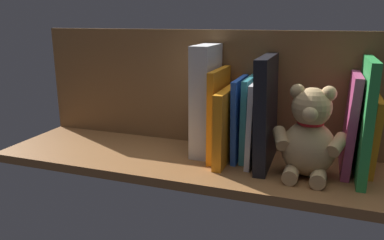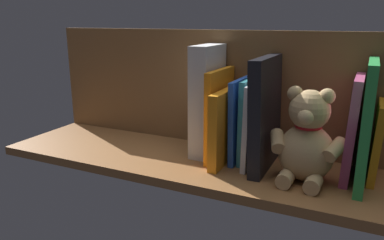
{
  "view_description": "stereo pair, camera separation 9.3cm",
  "coord_description": "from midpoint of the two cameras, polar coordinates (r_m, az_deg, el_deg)",
  "views": [
    {
      "loc": [
        -30.05,
        84.55,
        34.3
      ],
      "look_at": [
        0.0,
        0.0,
        9.89
      ],
      "focal_mm": 34.88,
      "sensor_mm": 36.0,
      "label": 1
    },
    {
      "loc": [
        -38.62,
        80.99,
        34.3
      ],
      "look_at": [
        0.0,
        0.0,
        9.89
      ],
      "focal_mm": 34.88,
      "sensor_mm": 36.0,
      "label": 2
    }
  ],
  "objects": [
    {
      "name": "ground_plane",
      "position": [
        0.96,
        -2.78,
        -6.36
      ],
      "size": [
        100.74,
        30.21,
        2.2
      ],
      "primitive_type": "cube",
      "color": "brown"
    },
    {
      "name": "shelf_back_panel",
      "position": [
        1.03,
        -0.19,
        4.88
      ],
      "size": [
        100.74,
        1.5,
        31.54
      ],
      "primitive_type": "cube",
      "color": "brown",
      "rests_on": "ground_plane"
    },
    {
      "name": "book_0",
      "position": [
        0.92,
        23.38,
        -2.24
      ],
      "size": [
        2.22,
        12.54,
        17.31
      ],
      "primitive_type": "cube",
      "rotation": [
        0.0,
        -0.04,
        0.0
      ],
      "color": "orange",
      "rests_on": "ground_plane"
    },
    {
      "name": "book_1",
      "position": [
        0.88,
        22.19,
        0.08
      ],
      "size": [
        1.92,
        19.3,
        26.28
      ],
      "primitive_type": "cube",
      "color": "green",
      "rests_on": "ground_plane"
    },
    {
      "name": "book_2",
      "position": [
        0.9,
        20.39,
        -0.56
      ],
      "size": [
        2.57,
        15.04,
        22.68
      ],
      "primitive_type": "cube",
      "rotation": [
        0.0,
        -0.03,
        0.0
      ],
      "color": "#B23F72",
      "rests_on": "ground_plane"
    },
    {
      "name": "teddy_bear",
      "position": [
        0.85,
        14.53,
        -2.57
      ],
      "size": [
        16.76,
        13.38,
        20.66
      ],
      "rotation": [
        0.0,
        0.0,
        -0.04
      ],
      "color": "tan",
      "rests_on": "ground_plane"
    },
    {
      "name": "book_3",
      "position": [
        0.89,
        8.39,
        1.24
      ],
      "size": [
        3.76,
        19.31,
        26.2
      ],
      "primitive_type": "cube",
      "rotation": [
        0.0,
        0.03,
        0.0
      ],
      "color": "black",
      "rests_on": "ground_plane"
    },
    {
      "name": "book_4",
      "position": [
        0.92,
        6.79,
        -0.27
      ],
      "size": [
        1.54,
        16.63,
        20.06
      ],
      "primitive_type": "cube",
      "rotation": [
        0.0,
        -0.02,
        0.0
      ],
      "color": "silver",
      "rests_on": "ground_plane"
    },
    {
      "name": "book_5",
      "position": [
        0.93,
        5.79,
        0.22
      ],
      "size": [
        1.4,
        13.42,
        20.48
      ],
      "primitive_type": "cube",
      "color": "teal",
      "rests_on": "ground_plane"
    },
    {
      "name": "book_6",
      "position": [
        0.94,
        4.49,
        0.21
      ],
      "size": [
        1.71,
        14.34,
        20.33
      ],
      "primitive_type": "cube",
      "rotation": [
        0.0,
        0.02,
        0.0
      ],
      "color": "blue",
      "rests_on": "ground_plane"
    },
    {
      "name": "book_7",
      "position": [
        0.92,
        2.56,
        -0.71
      ],
      "size": [
        2.27,
        19.38,
        18.07
      ],
      "primitive_type": "cube",
      "color": "orange",
      "rests_on": "ground_plane"
    },
    {
      "name": "book_8",
      "position": [
        0.94,
        1.31,
        0.97
      ],
      "size": [
        1.61,
        16.18,
        22.45
      ],
      "primitive_type": "cube",
      "color": "orange",
      "rests_on": "ground_plane"
    },
    {
      "name": "dictionary_thick_white",
      "position": [
        0.96,
        -0.65,
        3.0
      ],
      "size": [
        4.72,
        13.36,
        28.12
      ],
      "primitive_type": "cube",
      "color": "silver",
      "rests_on": "ground_plane"
    }
  ]
}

